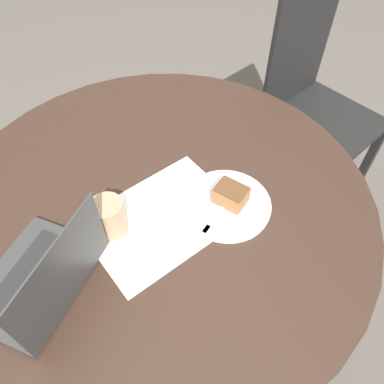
{
  "coord_description": "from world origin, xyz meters",
  "views": [
    {
      "loc": [
        -0.24,
        -0.62,
        1.52
      ],
      "look_at": [
        0.07,
        -0.06,
        0.74
      ],
      "focal_mm": 35.0,
      "sensor_mm": 36.0,
      "label": 1
    }
  ],
  "objects_px": {
    "chair": "(312,103)",
    "coffee_glass": "(109,218)",
    "plate": "(226,204)",
    "laptop": "(42,278)"
  },
  "relations": [
    {
      "from": "chair",
      "to": "coffee_glass",
      "type": "distance_m",
      "value": 1.09
    },
    {
      "from": "coffee_glass",
      "to": "laptop",
      "type": "relative_size",
      "value": 0.3
    },
    {
      "from": "chair",
      "to": "coffee_glass",
      "type": "height_order",
      "value": "chair"
    },
    {
      "from": "chair",
      "to": "coffee_glass",
      "type": "bearing_deg",
      "value": 4.59
    },
    {
      "from": "chair",
      "to": "coffee_glass",
      "type": "xyz_separation_m",
      "value": [
        -1.02,
        -0.32,
        0.24
      ]
    },
    {
      "from": "coffee_glass",
      "to": "plate",
      "type": "bearing_deg",
      "value": -14.59
    },
    {
      "from": "plate",
      "to": "coffee_glass",
      "type": "xyz_separation_m",
      "value": [
        -0.3,
        0.08,
        0.05
      ]
    },
    {
      "from": "plate",
      "to": "coffee_glass",
      "type": "relative_size",
      "value": 2.25
    },
    {
      "from": "chair",
      "to": "plate",
      "type": "relative_size",
      "value": 4.16
    },
    {
      "from": "plate",
      "to": "laptop",
      "type": "bearing_deg",
      "value": 179.2
    }
  ]
}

